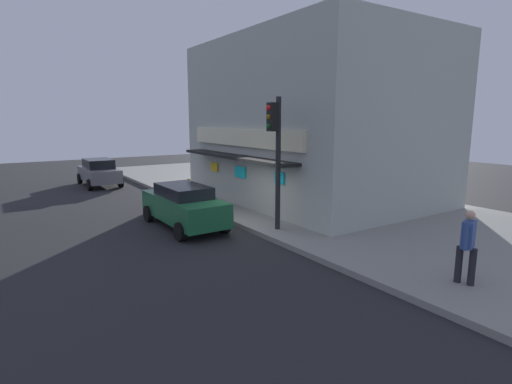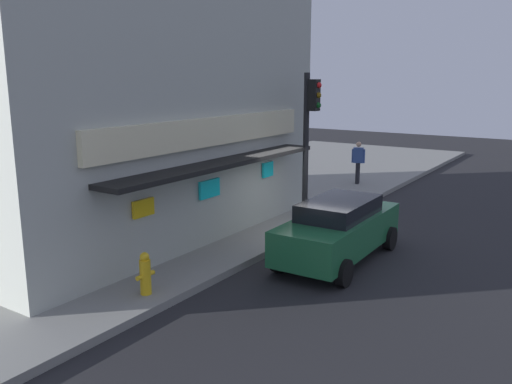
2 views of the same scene
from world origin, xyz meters
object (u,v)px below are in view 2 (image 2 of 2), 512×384
(pedestrian, at_px, (358,161))
(parked_car_green, at_px, (339,229))
(traffic_light, at_px, (309,126))
(fire_hydrant, at_px, (145,274))
(trash_can, at_px, (221,220))

(pedestrian, bearing_deg, parked_car_green, -160.04)
(parked_car_green, bearing_deg, traffic_light, 40.91)
(traffic_light, bearing_deg, fire_hydrant, -179.60)
(traffic_light, relative_size, trash_can, 5.39)
(fire_hydrant, bearing_deg, parked_car_green, -25.95)
(trash_can, bearing_deg, pedestrian, -1.76)
(fire_hydrant, bearing_deg, pedestrian, 4.25)
(fire_hydrant, distance_m, pedestrian, 13.62)
(parked_car_green, bearing_deg, trash_can, 95.03)
(fire_hydrant, distance_m, trash_can, 4.50)
(traffic_light, bearing_deg, trash_can, 157.25)
(pedestrian, bearing_deg, traffic_light, -171.37)
(parked_car_green, bearing_deg, fire_hydrant, 154.05)
(fire_hydrant, xyz_separation_m, trash_can, (4.30, 1.29, -0.02))
(pedestrian, bearing_deg, trash_can, 178.24)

